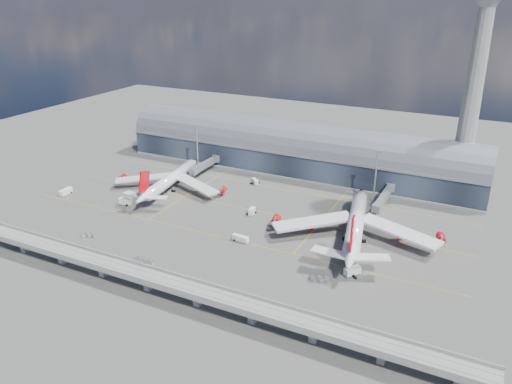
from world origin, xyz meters
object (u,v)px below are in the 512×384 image
at_px(airliner_right, 356,225).
at_px(service_truck_0, 66,192).
at_px(service_truck_1, 125,201).
at_px(service_truck_2, 240,238).
at_px(airliner_left, 169,180).
at_px(service_truck_5, 255,181).
at_px(floodlight_mast_right, 376,175).
at_px(cargo_train_2, 320,279).
at_px(service_truck_3, 352,271).
at_px(service_truck_4, 252,211).
at_px(floodlight_mast_left, 197,147).
at_px(cargo_train_0, 89,235).
at_px(cargo_train_1, 143,261).
at_px(control_tower, 473,91).

bearing_deg(airliner_right, service_truck_0, 175.50).
bearing_deg(service_truck_1, service_truck_2, -110.24).
height_order(airliner_left, service_truck_5, airliner_left).
height_order(floodlight_mast_right, cargo_train_2, floodlight_mast_right).
xyz_separation_m(service_truck_3, service_truck_4, (-55.86, 29.99, -0.12)).
bearing_deg(service_truck_3, service_truck_2, -148.65).
bearing_deg(service_truck_3, floodlight_mast_left, -175.53).
xyz_separation_m(floodlight_mast_right, service_truck_0, (-139.67, -60.00, -12.10)).
bearing_deg(cargo_train_0, cargo_train_1, -74.27).
relative_size(service_truck_0, service_truck_3, 1.12).
bearing_deg(service_truck_3, service_truck_1, -149.64).
bearing_deg(cargo_train_1, service_truck_2, -34.98).
bearing_deg(service_truck_3, control_tower, 112.22).
relative_size(floodlight_mast_right, service_truck_2, 3.54).
bearing_deg(floodlight_mast_right, service_truck_0, -156.75).
xyz_separation_m(floodlight_mast_left, service_truck_5, (38.27, -4.72, -12.35)).
distance_m(floodlight_mast_right, service_truck_4, 61.71).
distance_m(floodlight_mast_right, cargo_train_0, 132.28).
xyz_separation_m(airliner_left, service_truck_3, (106.42, -37.09, -3.95)).
bearing_deg(service_truck_3, cargo_train_2, -98.87).
bearing_deg(service_truck_0, floodlight_mast_right, 20.46).
distance_m(cargo_train_0, cargo_train_1, 34.40).
height_order(service_truck_0, service_truck_3, service_truck_3).
bearing_deg(airliner_right, service_truck_4, 165.47).
bearing_deg(service_truck_5, cargo_train_2, -98.50).
bearing_deg(service_truck_0, service_truck_1, 2.93).
bearing_deg(airliner_left, service_truck_2, -37.04).
bearing_deg(cargo_train_2, airliner_right, 18.41).
height_order(service_truck_0, service_truck_1, service_truck_1).
bearing_deg(airliner_left, service_truck_3, -27.04).
height_order(service_truck_5, cargo_train_1, service_truck_5).
height_order(airliner_left, cargo_train_0, airliner_left).
relative_size(service_truck_3, cargo_train_0, 0.97).
xyz_separation_m(service_truck_0, service_truck_3, (149.55, -9.29, 0.02)).
xyz_separation_m(service_truck_0, cargo_train_2, (140.38, -18.28, -0.72)).
height_order(floodlight_mast_right, service_truck_2, floodlight_mast_right).
xyz_separation_m(floodlight_mast_left, service_truck_0, (-39.67, -60.00, -12.10)).
bearing_deg(cargo_train_1, floodlight_mast_left, 24.41).
distance_m(service_truck_0, service_truck_3, 149.84).
relative_size(floodlight_mast_right, cargo_train_0, 3.84).
height_order(airliner_right, service_truck_1, airliner_right).
xyz_separation_m(cargo_train_0, cargo_train_1, (33.73, -6.74, 0.01)).
relative_size(service_truck_2, service_truck_5, 1.39).
bearing_deg(service_truck_5, service_truck_2, -117.50).
relative_size(service_truck_0, cargo_train_1, 0.78).
distance_m(control_tower, floodlight_mast_left, 143.01).
bearing_deg(floodlight_mast_left, service_truck_3, -32.23).
distance_m(floodlight_mast_left, service_truck_2, 90.31).
bearing_deg(service_truck_0, airliner_right, 4.60).
distance_m(service_truck_2, cargo_train_2, 41.27).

